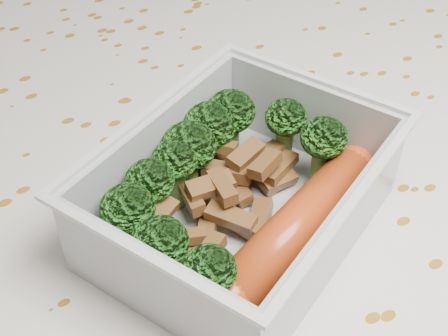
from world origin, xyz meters
TOP-DOWN VIEW (x-y plane):
  - dining_table at (0.00, 0.00)m, footprint 1.40×0.90m
  - tablecloth at (0.00, 0.00)m, footprint 1.46×0.96m
  - lunch_container at (-0.01, -0.03)m, footprint 0.22×0.19m
  - broccoli_florets at (-0.02, -0.00)m, footprint 0.16×0.13m
  - meat_pile at (-0.00, -0.01)m, footprint 0.12×0.08m
  - sausage at (0.01, -0.06)m, footprint 0.15×0.07m

SIDE VIEW (x-z plane):
  - dining_table at x=0.00m, z-range 0.29..1.04m
  - tablecloth at x=0.00m, z-range 0.62..0.81m
  - meat_pile at x=0.00m, z-range 0.76..0.79m
  - sausage at x=0.01m, z-range 0.76..0.79m
  - lunch_container at x=-0.01m, z-range 0.75..0.81m
  - broccoli_florets at x=-0.02m, z-range 0.77..0.82m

